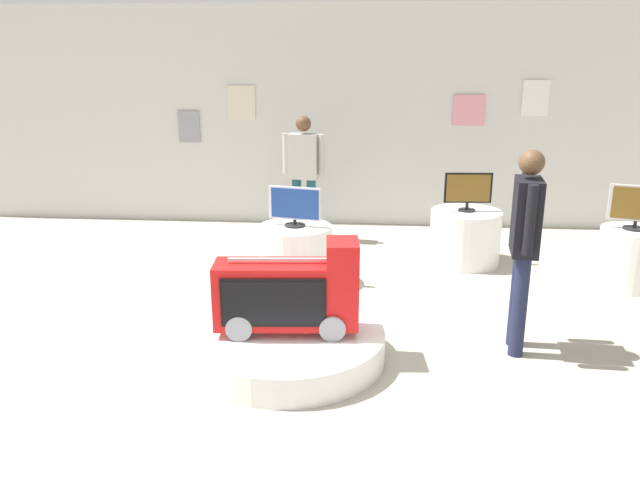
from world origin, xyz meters
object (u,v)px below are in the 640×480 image
Objects in this scene: shopper_browsing_near_truck at (304,169)px; tv_on_right_rear at (468,190)px; tv_on_left_rear at (638,206)px; tv_on_center_rear at (295,206)px; display_pedestal_left_rear at (630,258)px; novelty_firetruck_tv at (289,295)px; display_pedestal_right_rear at (465,237)px; shopper_browsing_rear at (525,237)px; main_display_pedestal at (287,345)px; display_pedestal_center_rear at (295,254)px.

tv_on_right_rear is at bearing -22.12° from shopper_browsing_near_truck.
shopper_browsing_near_truck is (-3.63, 1.49, 0.07)m from tv_on_left_rear.
tv_on_left_rear is at bearing -22.23° from shopper_browsing_near_truck.
display_pedestal_left_rear is at bearing 2.62° from tv_on_center_rear.
tv_on_right_rear is (-1.63, 0.67, 0.57)m from display_pedestal_left_rear.
tv_on_left_rear is at bearing 2.55° from tv_on_center_rear.
novelty_firetruck_tv is at bearing -123.87° from tv_on_right_rear.
tv_on_left_rear is 0.34× the size of shopper_browsing_near_truck.
shopper_browsing_rear is at bearing -87.23° from display_pedestal_right_rear.
main_display_pedestal is at bearing -150.46° from tv_on_left_rear.
display_pedestal_left_rear is 1.20× the size of tv_on_right_rear.
main_display_pedestal is at bearing -150.40° from display_pedestal_left_rear.
display_pedestal_right_rear is (1.75, 2.62, -0.24)m from novelty_firetruck_tv.
tv_on_right_rear reaches higher than display_pedestal_left_rear.
main_display_pedestal is 3.17m from display_pedestal_right_rear.
shopper_browsing_rear reaches higher than tv_on_right_rear.
main_display_pedestal is 2.83× the size of tv_on_left_rear.
main_display_pedestal is 0.94× the size of shopper_browsing_rear.
tv_on_left_rear reaches higher than display_pedestal_left_rear.
display_pedestal_left_rear is at bearing 104.15° from tv_on_left_rear.
tv_on_right_rear is (-0.00, -0.00, 0.57)m from display_pedestal_right_rear.
tv_on_left_rear is 2.23m from shopper_browsing_rear.
tv_on_left_rear reaches higher than novelty_firetruck_tv.
shopper_browsing_rear is (-1.52, -1.62, 0.10)m from tv_on_left_rear.
display_pedestal_center_rear is (-0.17, 1.79, -0.24)m from novelty_firetruck_tv.
main_display_pedestal is at bearing 167.79° from novelty_firetruck_tv.
display_pedestal_left_rear is at bearing -22.18° from shopper_browsing_near_truck.
novelty_firetruck_tv is 1.82m from tv_on_center_rear.
shopper_browsing_rear is at bearing 9.62° from novelty_firetruck_tv.
tv_on_left_rear is at bearing 46.80° from shopper_browsing_rear.
novelty_firetruck_tv reaches higher than display_pedestal_right_rear.
display_pedestal_center_rear is 2.17m from tv_on_right_rear.
display_pedestal_center_rear is (-3.56, -0.15, -0.57)m from tv_on_left_rear.
shopper_browsing_rear is at bearing -133.20° from tv_on_left_rear.
shopper_browsing_near_truck reaches higher than tv_on_left_rear.
display_pedestal_left_rear is at bearing -22.26° from tv_on_right_rear.
tv_on_center_rear is at bearing 94.58° from main_display_pedestal.
display_pedestal_center_rear is 1.45× the size of tv_on_right_rear.
tv_on_right_rear reaches higher than tv_on_center_rear.
shopper_browsing_near_truck is at bearing 157.99° from display_pedestal_right_rear.
tv_on_center_rear is at bearing -87.30° from shopper_browsing_near_truck.
tv_on_left_rear is (3.41, 1.93, 0.77)m from main_display_pedestal.
main_display_pedestal is at bearing -85.42° from tv_on_center_rear.
display_pedestal_right_rear is at bearing 23.42° from display_pedestal_center_rear.
tv_on_center_rear is (-0.14, 1.78, 0.74)m from main_display_pedestal.
novelty_firetruck_tv is at bearing -150.22° from tv_on_left_rear.
tv_on_left_rear reaches higher than main_display_pedestal.
display_pedestal_left_rear is 1.86m from tv_on_right_rear.
tv_on_left_rear is at bearing -22.38° from tv_on_right_rear.
novelty_firetruck_tv is 3.16m from tv_on_right_rear.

